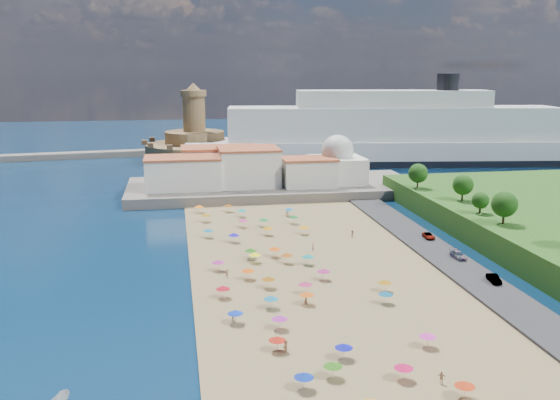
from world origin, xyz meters
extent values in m
plane|color=#071938|center=(0.00, 0.00, 0.00)|extent=(700.00, 700.00, 0.00)
cube|color=#59544C|center=(10.00, 73.00, 1.50)|extent=(90.00, 36.00, 3.00)
cube|color=#59544C|center=(-12.00, 108.00, 1.20)|extent=(18.00, 70.00, 2.40)
cube|color=silver|center=(-18.00, 69.00, 7.50)|extent=(22.00, 14.00, 9.00)
cube|color=silver|center=(2.00, 71.00, 8.50)|extent=(18.00, 16.00, 11.00)
cube|color=silver|center=(20.00, 67.00, 7.00)|extent=(16.00, 12.00, 8.00)
cube|color=silver|center=(-6.00, 83.00, 8.00)|extent=(24.00, 14.00, 10.00)
cube|color=silver|center=(30.00, 71.00, 7.00)|extent=(16.00, 16.00, 8.00)
sphere|color=silver|center=(30.00, 71.00, 13.00)|extent=(10.00, 10.00, 10.00)
cylinder|color=silver|center=(30.00, 71.00, 16.80)|extent=(1.20, 1.20, 1.60)
cylinder|color=olive|center=(-12.00, 138.00, 4.00)|extent=(40.00, 40.00, 8.00)
cylinder|color=olive|center=(-12.00, 138.00, 10.50)|extent=(24.00, 24.00, 5.00)
cylinder|color=olive|center=(-12.00, 138.00, 20.00)|extent=(9.00, 9.00, 14.00)
cylinder|color=olive|center=(-12.00, 138.00, 28.20)|extent=(10.40, 10.40, 2.40)
cone|color=olive|center=(-12.00, 138.00, 30.90)|extent=(6.00, 6.00, 3.00)
cube|color=black|center=(66.22, 123.03, 1.33)|extent=(166.38, 45.41, 2.65)
cube|color=silver|center=(66.22, 123.03, 4.91)|extent=(165.33, 44.88, 9.82)
cube|color=silver|center=(66.22, 123.03, 16.36)|extent=(132.32, 36.34, 13.09)
cube|color=silver|center=(66.22, 123.03, 26.18)|extent=(77.68, 24.98, 6.54)
cylinder|color=black|center=(87.86, 120.22, 32.72)|extent=(8.73, 8.73, 6.54)
cylinder|color=gray|center=(1.46, -41.38, 1.25)|extent=(0.07, 0.07, 2.00)
cone|color=#0D12AB|center=(1.46, -41.38, 2.15)|extent=(2.50, 2.50, 0.60)
cylinder|color=gray|center=(-4.26, 30.55, 1.25)|extent=(0.07, 0.07, 2.00)
cone|color=#B6276D|center=(-4.26, 30.55, 2.15)|extent=(2.50, 2.50, 0.60)
cylinder|color=gray|center=(13.65, -23.21, 1.25)|extent=(0.07, 0.07, 2.00)
cone|color=#0D577D|center=(13.65, -23.21, 2.15)|extent=(2.50, 2.50, 0.60)
cylinder|color=gray|center=(1.30, 0.80, 1.25)|extent=(0.07, 0.07, 2.00)
cone|color=#9F4D0E|center=(1.30, 0.80, 2.15)|extent=(2.50, 2.50, 0.60)
cylinder|color=gray|center=(-11.80, -27.15, 1.25)|extent=(0.07, 0.07, 2.00)
cone|color=#0D2FB0|center=(-11.80, -27.15, 2.15)|extent=(2.50, 2.50, 0.60)
cylinder|color=gray|center=(-5.48, -22.07, 1.25)|extent=(0.07, 0.07, 2.00)
cone|color=#106C99|center=(-5.48, -22.07, 2.15)|extent=(2.50, 2.50, 0.60)
cylinder|color=gray|center=(-6.99, -37.60, 1.25)|extent=(0.07, 0.07, 2.00)
cone|color=#B41D0E|center=(-6.99, -37.60, 2.15)|extent=(2.50, 2.50, 0.60)
cylinder|color=gray|center=(8.96, 40.44, 1.25)|extent=(0.07, 0.07, 2.00)
cone|color=#0D66B4|center=(8.96, 40.44, 2.15)|extent=(2.50, 2.50, 0.60)
cylinder|color=gray|center=(15.34, -17.74, 1.25)|extent=(0.07, 0.07, 2.00)
cone|color=#9E670E|center=(15.34, -17.74, 2.15)|extent=(2.50, 2.50, 0.60)
cylinder|color=gray|center=(0.65, -21.26, 1.25)|extent=(0.07, 0.07, 2.00)
cone|color=#D55711|center=(0.65, -21.26, 2.15)|extent=(2.50, 2.50, 0.60)
cylinder|color=gray|center=(-4.96, 2.22, 1.25)|extent=(0.07, 0.07, 2.00)
cone|color=#FAF60D|center=(-4.96, 2.22, 2.15)|extent=(2.50, 2.50, 0.60)
cylinder|color=gray|center=(5.21, -0.75, 1.25)|extent=(0.07, 0.07, 2.00)
cone|color=#0D7F79|center=(5.21, -0.75, 2.15)|extent=(2.50, 2.50, 0.60)
cylinder|color=gray|center=(-1.31, -46.30, 1.25)|extent=(0.07, 0.07, 2.00)
cone|color=#2A7014|center=(-1.31, -46.30, 2.15)|extent=(2.50, 2.50, 0.60)
cylinder|color=gray|center=(-4.48, -12.62, 1.25)|extent=(0.07, 0.07, 2.00)
cone|color=#8F520D|center=(-4.48, -12.62, 2.15)|extent=(2.50, 2.50, 0.60)
cylinder|color=gray|center=(-12.58, -1.51, 1.25)|extent=(0.07, 0.07, 2.00)
cone|color=#A62382|center=(-12.58, -1.51, 2.15)|extent=(2.50, 2.50, 0.60)
cylinder|color=gray|center=(0.66, 22.21, 1.25)|extent=(0.07, 0.07, 2.00)
cone|color=orange|center=(0.66, 22.21, 2.15)|extent=(2.50, 2.50, 0.60)
cylinder|color=gray|center=(-6.37, 47.60, 1.25)|extent=(0.07, 0.07, 2.00)
cone|color=#8F490D|center=(-6.37, 47.60, 2.15)|extent=(2.50, 2.50, 0.60)
cylinder|color=gray|center=(-12.97, 37.50, 1.25)|extent=(0.07, 0.07, 2.00)
cone|color=#9B680E|center=(-12.97, 37.50, 2.15)|extent=(2.50, 2.50, 0.60)
cylinder|color=gray|center=(0.85, 30.27, 1.25)|extent=(0.07, 0.07, 2.00)
cone|color=#14713A|center=(0.85, 30.27, 2.15)|extent=(2.50, 2.50, 0.60)
cylinder|color=gray|center=(-5.47, -30.39, 1.25)|extent=(0.07, 0.07, 2.00)
cone|color=#A32399|center=(-5.47, -30.39, 2.15)|extent=(2.50, 2.50, 0.60)
cylinder|color=gray|center=(-13.16, 22.43, 1.25)|extent=(0.07, 0.07, 2.00)
cone|color=#0F6989|center=(-13.16, 22.43, 2.15)|extent=(2.50, 2.50, 0.60)
cylinder|color=gray|center=(8.70, 31.98, 1.25)|extent=(0.07, 0.07, 2.00)
cone|color=#136E28|center=(8.70, 31.98, 2.15)|extent=(2.50, 2.50, 0.60)
cylinder|color=gray|center=(9.09, 21.65, 1.25)|extent=(0.07, 0.07, 2.00)
cone|color=orange|center=(9.09, 21.65, 2.15)|extent=(2.50, 2.50, 0.60)
cylinder|color=gray|center=(-7.51, -7.43, 1.25)|extent=(0.07, 0.07, 2.00)
cone|color=#E1530A|center=(-7.51, -7.43, 2.15)|extent=(2.50, 2.50, 0.60)
cylinder|color=gray|center=(-0.46, 5.45, 1.25)|extent=(0.07, 0.07, 2.00)
cone|color=#E84F0A|center=(-0.46, 5.45, 2.15)|extent=(2.50, 2.50, 0.60)
cylinder|color=gray|center=(-3.32, 41.29, 1.25)|extent=(0.07, 0.07, 2.00)
cone|color=#0E8088|center=(-3.32, 41.29, 2.15)|extent=(2.50, 2.50, 0.60)
cylinder|color=gray|center=(-5.49, 5.22, 1.25)|extent=(0.07, 0.07, 2.00)
cone|color=#1C6812|center=(-5.49, 5.22, 2.15)|extent=(2.50, 2.50, 0.60)
cylinder|color=gray|center=(7.34, -48.25, 1.25)|extent=(0.07, 0.07, 2.00)
cone|color=#C20F48|center=(7.34, -48.25, 2.15)|extent=(2.50, 2.50, 0.60)
cylinder|color=gray|center=(1.42, -16.37, 1.25)|extent=(0.07, 0.07, 2.00)
cone|color=#B1255F|center=(1.42, -16.37, 2.15)|extent=(2.50, 2.50, 0.60)
cylinder|color=gray|center=(-12.80, -16.09, 1.25)|extent=(0.07, 0.07, 2.00)
cone|color=#AC0D1C|center=(-12.80, -16.09, 2.15)|extent=(2.50, 2.50, 0.60)
cylinder|color=gray|center=(-7.74, 17.67, 1.25)|extent=(0.07, 0.07, 2.00)
cone|color=#190EBD|center=(-7.74, 17.67, 2.15)|extent=(2.50, 2.50, 0.60)
cylinder|color=gray|center=(6.19, -10.06, 1.25)|extent=(0.07, 0.07, 2.00)
cone|color=#9A2167|center=(6.19, -10.06, 2.15)|extent=(2.50, 2.50, 0.60)
cylinder|color=gray|center=(-14.16, 47.93, 1.25)|extent=(0.07, 0.07, 2.00)
cone|color=orange|center=(-14.16, 47.93, 2.15)|extent=(2.50, 2.50, 0.60)
cylinder|color=gray|center=(-5.51, -48.46, 1.25)|extent=(0.07, 0.07, 2.00)
cone|color=#0C289F|center=(-5.51, -48.46, 2.15)|extent=(2.50, 2.50, 0.60)
cylinder|color=gray|center=(14.01, -39.96, 1.25)|extent=(0.07, 0.07, 2.00)
cone|color=#C92BA4|center=(14.01, -39.96, 2.15)|extent=(2.50, 2.50, 0.60)
cylinder|color=gray|center=(12.90, -53.73, 1.25)|extent=(0.07, 0.07, 2.00)
cone|color=red|center=(12.90, -53.73, 2.15)|extent=(2.50, 2.50, 0.60)
imported|color=tan|center=(8.18, 7.63, 1.19)|extent=(0.47, 0.70, 1.88)
imported|color=tan|center=(-12.15, -26.09, 1.09)|extent=(0.55, 0.70, 1.69)
imported|color=tan|center=(-11.15, -5.58, 1.08)|extent=(1.03, 0.98, 1.66)
imported|color=tan|center=(8.41, 39.95, 1.05)|extent=(1.17, 1.13, 1.60)
imported|color=tan|center=(19.59, 17.19, 1.15)|extent=(1.41, 1.67, 1.81)
imported|color=tan|center=(11.65, -50.00, 1.11)|extent=(1.07, 0.90, 1.72)
imported|color=tan|center=(0.60, -20.85, 1.09)|extent=(0.71, 0.92, 1.67)
imported|color=tan|center=(-5.90, -38.18, 1.19)|extent=(1.14, 1.82, 1.88)
imported|color=gray|center=(36.00, -17.66, 1.41)|extent=(1.95, 4.42, 1.41)
imported|color=gray|center=(36.00, 12.04, 1.32)|extent=(2.51, 4.63, 1.23)
imported|color=gray|center=(36.00, -3.11, 1.42)|extent=(2.04, 4.96, 1.44)
cylinder|color=#382314|center=(48.50, 2.42, 7.54)|extent=(0.50, 0.50, 3.08)
sphere|color=#14380F|center=(48.50, 2.42, 10.31)|extent=(5.54, 5.54, 5.54)
cylinder|color=#382314|center=(48.21, 12.33, 7.09)|extent=(0.50, 0.50, 2.18)
sphere|color=#14380F|center=(48.21, 12.33, 9.05)|extent=(3.92, 3.92, 3.92)
cylinder|color=#382314|center=(50.42, 25.93, 7.43)|extent=(0.50, 0.50, 2.86)
sphere|color=#14380F|center=(50.42, 25.93, 10.01)|extent=(5.15, 5.15, 5.15)
cylinder|color=#382314|center=(45.56, 43.23, 7.48)|extent=(0.50, 0.50, 2.95)
sphere|color=#14380F|center=(45.56, 43.23, 10.13)|extent=(5.31, 5.31, 5.31)
camera|label=1|loc=(-20.03, -116.68, 39.08)|focal=40.00mm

